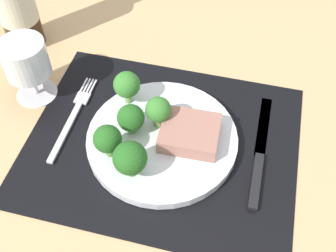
# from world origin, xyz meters

# --- Properties ---
(ground_plane) EXTENTS (1.40, 1.10, 0.03)m
(ground_plane) POSITION_xyz_m (0.00, 0.00, -0.01)
(ground_plane) COLOR tan
(placemat) EXTENTS (0.44, 0.35, 0.00)m
(placemat) POSITION_xyz_m (0.00, 0.00, 0.00)
(placemat) COLOR black
(placemat) RESTS_ON ground_plane
(plate) EXTENTS (0.25, 0.25, 0.02)m
(plate) POSITION_xyz_m (0.00, 0.00, 0.01)
(plate) COLOR silver
(plate) RESTS_ON placemat
(steak) EXTENTS (0.10, 0.08, 0.03)m
(steak) POSITION_xyz_m (0.04, 0.01, 0.03)
(steak) COLOR #9E6B5B
(steak) RESTS_ON plate
(broccoli_near_steak) EXTENTS (0.05, 0.05, 0.06)m
(broccoli_near_steak) POSITION_xyz_m (-0.08, 0.06, 0.06)
(broccoli_near_steak) COLOR #6B994C
(broccoli_near_steak) RESTS_ON plate
(broccoli_front_edge) EXTENTS (0.04, 0.04, 0.06)m
(broccoli_front_edge) POSITION_xyz_m (-0.01, 0.02, 0.06)
(broccoli_front_edge) COLOR #6B994C
(broccoli_front_edge) RESTS_ON plate
(broccoli_back_left) EXTENTS (0.04, 0.04, 0.05)m
(broccoli_back_left) POSITION_xyz_m (-0.05, -0.00, 0.05)
(broccoli_back_left) COLOR #5B8942
(broccoli_back_left) RESTS_ON plate
(broccoli_center) EXTENTS (0.05, 0.05, 0.07)m
(broccoli_center) POSITION_xyz_m (-0.03, -0.08, 0.06)
(broccoli_center) COLOR #5B8942
(broccoli_center) RESTS_ON plate
(broccoli_near_fork) EXTENTS (0.04, 0.04, 0.06)m
(broccoli_near_fork) POSITION_xyz_m (-0.07, -0.05, 0.06)
(broccoli_near_fork) COLOR #5B8942
(broccoli_near_fork) RESTS_ON plate
(fork) EXTENTS (0.02, 0.19, 0.01)m
(fork) POSITION_xyz_m (-0.16, 0.01, 0.01)
(fork) COLOR silver
(fork) RESTS_ON placemat
(knife) EXTENTS (0.02, 0.23, 0.01)m
(knife) POSITION_xyz_m (0.16, 0.01, 0.01)
(knife) COLOR black
(knife) RESTS_ON placemat
(wine_glass) EXTENTS (0.08, 0.08, 0.12)m
(wine_glass) POSITION_xyz_m (-0.25, 0.05, 0.08)
(wine_glass) COLOR silver
(wine_glass) RESTS_ON ground_plane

